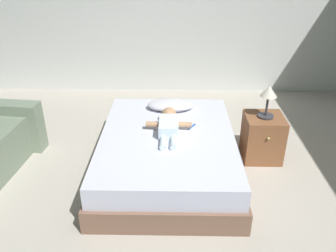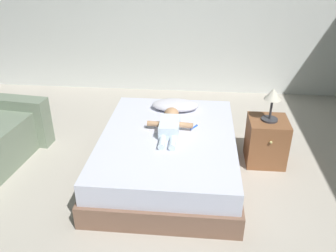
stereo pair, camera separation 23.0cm
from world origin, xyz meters
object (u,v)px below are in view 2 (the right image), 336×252
Objects in this scene: baby at (170,125)px; nightstand at (266,141)px; bed at (168,153)px; pillow at (175,105)px; lamp at (273,98)px; toothbrush at (195,127)px.

baby reaches higher than nightstand.
bed is 3.53× the size of pillow.
nightstand is at bearing -90.00° from lamp.
pillow is 1.06× the size of nightstand.
toothbrush reaches higher than bed.
baby is 1.35× the size of nightstand.
toothbrush is 0.80m from nightstand.
bed is 0.67m from pillow.
lamp is (1.04, 0.28, 0.54)m from bed.
toothbrush is 0.84m from lamp.
pillow is at bearing 119.28° from toothbrush.
lamp is at bearing 10.38° from baby.
toothbrush is at bearing -172.75° from lamp.
baby is at bearing -91.64° from pillow.
baby is (0.01, 0.10, 0.29)m from bed.
bed is 2.76× the size of baby.
bed is 1.07m from nightstand.
baby is at bearing -169.62° from nightstand.
nightstand is at bearing 15.30° from bed.
lamp reaches higher than baby.
toothbrush is (0.25, 0.09, -0.06)m from baby.
lamp reaches higher than nightstand.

